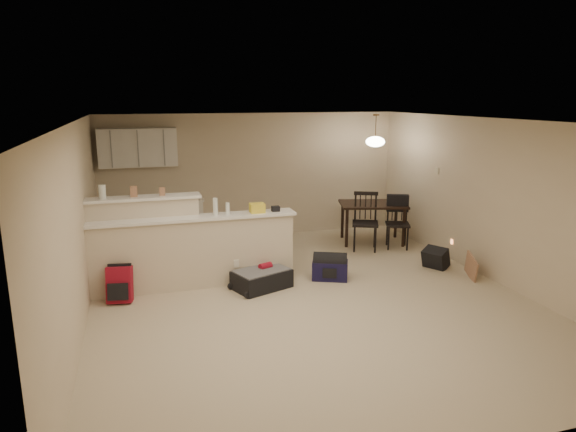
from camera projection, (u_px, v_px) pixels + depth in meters
name	position (u px, v px, depth m)	size (l,w,h in m)	color
room	(309.00, 212.00, 7.10)	(7.00, 7.02, 2.50)	#C3B296
breakfast_bar	(177.00, 248.00, 7.66)	(3.08, 0.58, 1.39)	beige
upper_cabinets	(138.00, 148.00, 9.43)	(1.40, 0.34, 0.70)	white
kitchen_counter	(154.00, 225.00, 9.69)	(1.80, 0.60, 0.90)	white
thermostat	(437.00, 171.00, 9.32)	(0.02, 0.12, 0.12)	beige
jar	(102.00, 192.00, 7.32)	(0.10, 0.10, 0.20)	silver
cereal_box	(134.00, 192.00, 7.44)	(0.10, 0.07, 0.16)	#A17153
small_box	(162.00, 191.00, 7.56)	(0.08, 0.06, 0.12)	#A17153
bottle_a	(215.00, 207.00, 7.61)	(0.07, 0.07, 0.26)	silver
bottle_b	(228.00, 209.00, 7.67)	(0.06, 0.06, 0.18)	silver
bag_lump	(257.00, 208.00, 7.81)	(0.22, 0.18, 0.14)	#A17153
pouch	(276.00, 209.00, 7.90)	(0.12, 0.10, 0.08)	#A17153
dining_table	(373.00, 208.00, 10.02)	(1.44, 1.14, 0.79)	black
pendant_lamp	(375.00, 141.00, 9.73)	(0.36, 0.36, 0.62)	brown
dining_chair_near	(365.00, 222.00, 9.55)	(0.47, 0.45, 1.08)	black
dining_chair_far	(398.00, 223.00, 9.68)	(0.43, 0.41, 0.98)	black
suitcase	(262.00, 279.00, 7.70)	(0.81, 0.53, 0.27)	black
red_backpack	(120.00, 284.00, 7.17)	(0.34, 0.21, 0.51)	maroon
navy_duffel	(330.00, 270.00, 8.07)	(0.55, 0.30, 0.30)	#151239
black_daypack	(436.00, 258.00, 8.60)	(0.38, 0.27, 0.33)	black
cardboard_sheet	(471.00, 267.00, 8.11)	(0.48, 0.02, 0.36)	#A17153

